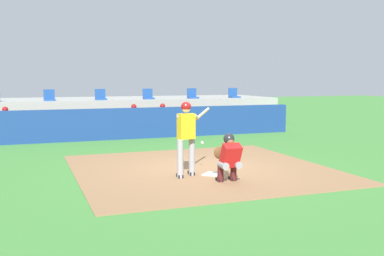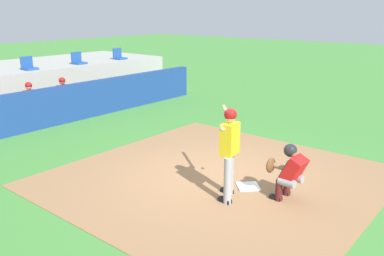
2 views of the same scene
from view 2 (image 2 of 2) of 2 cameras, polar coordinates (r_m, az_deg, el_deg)
ground_plane at (r=8.96m, az=3.48°, el=-6.95°), size 80.00×80.00×0.00m
dirt_infield at (r=8.96m, az=3.48°, el=-6.91°), size 6.40×6.40×0.01m
home_plate at (r=8.55m, az=7.86°, el=-8.09°), size 0.62×0.62×0.02m
batter_at_plate at (r=7.66m, az=5.26°, el=-2.76°), size 1.17×0.98×1.80m
catcher_crouched at (r=7.94m, az=13.34°, el=-5.74°), size 0.49×1.85×1.13m
dugout_wall at (r=13.46m, az=-19.45°, el=2.73°), size 13.00×0.30×1.20m
dugout_bench at (r=14.39m, az=-21.40°, el=1.82°), size 11.80×0.44×0.45m
dugout_player_1 at (r=14.15m, az=-21.42°, el=3.45°), size 0.49×0.70×1.30m
dugout_player_2 at (r=14.77m, az=-17.28°, el=4.34°), size 0.49×0.70×1.30m
stadium_seat_3 at (r=16.30m, az=-21.87°, el=8.04°), size 0.46×0.46×0.48m
stadium_seat_4 at (r=17.44m, az=-15.61°, el=9.05°), size 0.46×0.46×0.48m
stadium_seat_5 at (r=18.76m, az=-10.15°, el=9.85°), size 0.46×0.46×0.48m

